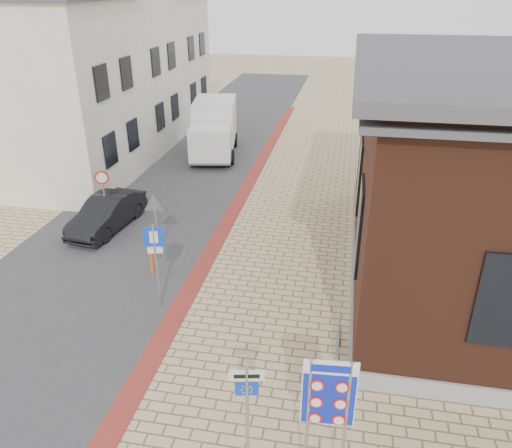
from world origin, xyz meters
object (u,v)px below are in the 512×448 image
Objects in this scene: bollard at (152,259)px; sedan at (107,213)px; border_sign at (329,396)px; box_truck at (214,128)px; essen_sign at (247,398)px; parking_sign at (155,251)px.

sedan is at bearing 135.68° from bollard.
border_sign reaches higher than bollard.
bollard is at bearing 128.04° from border_sign.
bollard is at bearing -37.86° from sedan.
bollard is at bearing -94.21° from box_truck.
bollard is (-4.50, 6.40, -1.09)m from essen_sign.
essen_sign is at bearing 171.55° from border_sign.
essen_sign is 0.92× the size of parking_sign.
box_truck reaches higher than essen_sign.
sedan is 1.47× the size of parking_sign.
parking_sign is (3.80, -4.52, 1.18)m from sedan.
border_sign is 1.17× the size of essen_sign.
sedan is at bearing 128.97° from border_sign.
sedan is at bearing 115.26° from parking_sign.
border_sign reaches higher than parking_sign.
essen_sign is at bearing -54.89° from bollard.
parking_sign is 2.30m from bollard.
box_truck is 2.36× the size of essen_sign.
border_sign reaches higher than sedan.
parking_sign is (2.15, -14.32, 0.34)m from box_truck.
sedan is 0.68× the size of box_truck.
sedan is 3.76× the size of bollard.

